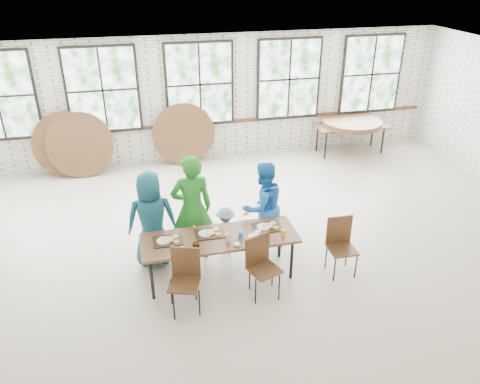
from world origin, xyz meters
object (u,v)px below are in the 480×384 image
object	(u,v)px
dining_table	(220,240)
chair_near_left	(185,274)
storage_table	(351,127)
chair_near_right	(261,261)

from	to	relation	value
dining_table	chair_near_left	size ratio (longest dim) A/B	2.53
chair_near_left	storage_table	distance (m)	6.93
chair_near_left	storage_table	xyz separation A→B (m)	(4.88, 4.92, 0.13)
dining_table	chair_near_left	bearing A→B (deg)	-137.66
chair_near_left	storage_table	bearing A→B (deg)	63.66
dining_table	chair_near_right	world-z (taller)	chair_near_right
chair_near_right	chair_near_left	bearing A→B (deg)	163.32
chair_near_right	storage_table	world-z (taller)	chair_near_right
storage_table	chair_near_right	bearing A→B (deg)	-125.86
chair_near_left	chair_near_right	xyz separation A→B (m)	(1.13, 0.06, 0.00)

